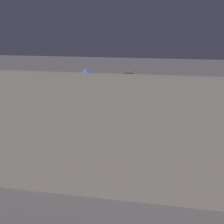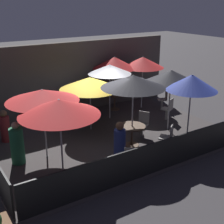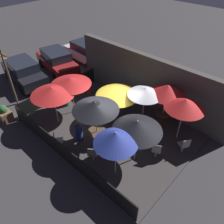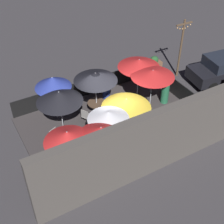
{
  "view_description": "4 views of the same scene",
  "coord_description": "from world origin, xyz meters",
  "px_view_note": "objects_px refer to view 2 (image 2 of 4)",
  "views": [
    {
      "loc": [
        -1.33,
        10.26,
        4.32
      ],
      "look_at": [
        0.76,
        -0.27,
        1.25
      ],
      "focal_mm": 50.0,
      "sensor_mm": 36.0,
      "label": 1
    },
    {
      "loc": [
        -5.49,
        -8.95,
        4.85
      ],
      "look_at": [
        0.08,
        -0.26,
        1.11
      ],
      "focal_mm": 50.0,
      "sensor_mm": 36.0,
      "label": 2
    },
    {
      "loc": [
        6.01,
        -6.23,
        8.11
      ],
      "look_at": [
        -0.08,
        0.33,
        0.95
      ],
      "focal_mm": 35.0,
      "sensor_mm": 36.0,
      "label": 3
    },
    {
      "loc": [
        5.81,
        10.09,
        10.28
      ],
      "look_at": [
        0.14,
        0.13,
        1.06
      ],
      "focal_mm": 50.0,
      "sensor_mm": 36.0,
      "label": 4
    }
  ],
  "objects_px": {
    "patio_umbrella_0": "(133,82)",
    "patio_chair_1": "(168,137)",
    "patron_0": "(120,141)",
    "patio_umbrella_4": "(143,62)",
    "patio_umbrella_7": "(59,107)",
    "patio_umbrella_8": "(171,77)",
    "patio_chair_0": "(168,108)",
    "patron_1": "(5,127)",
    "dining_table_0": "(132,130)",
    "dining_table_1": "(114,98)",
    "patio_umbrella_5": "(192,82)",
    "patio_umbrella_1": "(115,63)",
    "patio_umbrella_2": "(42,95)",
    "patio_umbrella_3": "(110,69)",
    "patio_chair_2": "(143,123)",
    "patio_chair_3": "(164,99)",
    "patio_umbrella_6": "(90,83)",
    "patron_2": "(17,145)",
    "patio_chair_4": "(132,160)"
  },
  "relations": [
    {
      "from": "patio_umbrella_5",
      "to": "patio_umbrella_1",
      "type": "bearing_deg",
      "value": 94.62
    },
    {
      "from": "patio_umbrella_1",
      "to": "patio_umbrella_8",
      "type": "relative_size",
      "value": 1.03
    },
    {
      "from": "patio_umbrella_3",
      "to": "patio_umbrella_5",
      "type": "xyz_separation_m",
      "value": [
        1.1,
        -3.37,
        0.04
      ]
    },
    {
      "from": "dining_table_0",
      "to": "patron_1",
      "type": "relative_size",
      "value": 0.78
    },
    {
      "from": "patio_chair_1",
      "to": "patron_0",
      "type": "relative_size",
      "value": 0.79
    },
    {
      "from": "dining_table_1",
      "to": "dining_table_0",
      "type": "bearing_deg",
      "value": -114.03
    },
    {
      "from": "patio_umbrella_8",
      "to": "dining_table_0",
      "type": "bearing_deg",
      "value": -168.7
    },
    {
      "from": "patio_chair_3",
      "to": "patio_chair_1",
      "type": "bearing_deg",
      "value": 81.42
    },
    {
      "from": "patio_umbrella_4",
      "to": "patio_umbrella_7",
      "type": "distance_m",
      "value": 6.43
    },
    {
      "from": "dining_table_0",
      "to": "patio_umbrella_0",
      "type": "bearing_deg",
      "value": -90.0
    },
    {
      "from": "patio_umbrella_4",
      "to": "patron_0",
      "type": "height_order",
      "value": "patio_umbrella_4"
    },
    {
      "from": "patio_umbrella_2",
      "to": "patio_chair_0",
      "type": "distance_m",
      "value": 5.65
    },
    {
      "from": "patio_umbrella_2",
      "to": "patron_2",
      "type": "xyz_separation_m",
      "value": [
        -0.88,
        0.08,
        -1.44
      ]
    },
    {
      "from": "patio_umbrella_7",
      "to": "patio_chair_4",
      "type": "height_order",
      "value": "patio_umbrella_7"
    },
    {
      "from": "patio_umbrella_8",
      "to": "patio_chair_2",
      "type": "bearing_deg",
      "value": 177.89
    },
    {
      "from": "patio_umbrella_7",
      "to": "patio_chair_4",
      "type": "distance_m",
      "value": 2.49
    },
    {
      "from": "patio_umbrella_0",
      "to": "patio_umbrella_7",
      "type": "distance_m",
      "value": 2.78
    },
    {
      "from": "patio_umbrella_4",
      "to": "patron_0",
      "type": "distance_m",
      "value": 5.21
    },
    {
      "from": "patio_chair_2",
      "to": "patio_chair_3",
      "type": "height_order",
      "value": "patio_chair_3"
    },
    {
      "from": "dining_table_1",
      "to": "patio_chair_0",
      "type": "xyz_separation_m",
      "value": [
        1.14,
        -2.31,
        -0.05
      ]
    },
    {
      "from": "patio_umbrella_6",
      "to": "patio_chair_3",
      "type": "relative_size",
      "value": 2.48
    },
    {
      "from": "dining_table_1",
      "to": "patio_umbrella_3",
      "type": "bearing_deg",
      "value": -133.37
    },
    {
      "from": "patio_umbrella_3",
      "to": "patio_chair_1",
      "type": "relative_size",
      "value": 2.42
    },
    {
      "from": "patio_umbrella_3",
      "to": "patio_chair_2",
      "type": "bearing_deg",
      "value": -89.07
    },
    {
      "from": "patio_chair_4",
      "to": "patio_umbrella_7",
      "type": "bearing_deg",
      "value": 90.7
    },
    {
      "from": "patio_umbrella_0",
      "to": "patio_chair_0",
      "type": "bearing_deg",
      "value": 22.87
    },
    {
      "from": "patio_umbrella_1",
      "to": "patio_umbrella_2",
      "type": "xyz_separation_m",
      "value": [
        -4.29,
        -2.63,
        -0.1
      ]
    },
    {
      "from": "patio_chair_0",
      "to": "patron_1",
      "type": "relative_size",
      "value": 0.81
    },
    {
      "from": "patio_umbrella_6",
      "to": "patio_umbrella_8",
      "type": "distance_m",
      "value": 2.98
    },
    {
      "from": "patio_umbrella_0",
      "to": "patio_umbrella_4",
      "type": "height_order",
      "value": "patio_umbrella_0"
    },
    {
      "from": "patio_umbrella_7",
      "to": "patio_umbrella_8",
      "type": "xyz_separation_m",
      "value": [
        4.75,
        0.79,
        0.06
      ]
    },
    {
      "from": "patio_umbrella_0",
      "to": "patio_umbrella_4",
      "type": "relative_size",
      "value": 1.05
    },
    {
      "from": "patio_umbrella_7",
      "to": "patio_chair_1",
      "type": "height_order",
      "value": "patio_umbrella_7"
    },
    {
      "from": "patio_umbrella_2",
      "to": "patron_0",
      "type": "xyz_separation_m",
      "value": [
        1.94,
        -1.27,
        -1.5
      ]
    },
    {
      "from": "patio_umbrella_3",
      "to": "patio_umbrella_4",
      "type": "xyz_separation_m",
      "value": [
        1.97,
        0.37,
        0.02
      ]
    },
    {
      "from": "patron_0",
      "to": "patio_chair_1",
      "type": "bearing_deg",
      "value": 35.35
    },
    {
      "from": "dining_table_0",
      "to": "patio_chair_3",
      "type": "height_order",
      "value": "patio_chair_3"
    },
    {
      "from": "patio_umbrella_4",
      "to": "patio_chair_0",
      "type": "height_order",
      "value": "patio_umbrella_4"
    },
    {
      "from": "patio_umbrella_1",
      "to": "patron_0",
      "type": "distance_m",
      "value": 4.83
    },
    {
      "from": "patio_umbrella_2",
      "to": "patron_0",
      "type": "distance_m",
      "value": 2.76
    },
    {
      "from": "patio_umbrella_2",
      "to": "patio_umbrella_8",
      "type": "height_order",
      "value": "patio_umbrella_8"
    },
    {
      "from": "patio_chair_3",
      "to": "patron_0",
      "type": "height_order",
      "value": "patron_0"
    },
    {
      "from": "patio_umbrella_7",
      "to": "patio_chair_3",
      "type": "bearing_deg",
      "value": 23.37
    },
    {
      "from": "patio_umbrella_2",
      "to": "patio_chair_0",
      "type": "height_order",
      "value": "patio_umbrella_2"
    },
    {
      "from": "patio_umbrella_6",
      "to": "dining_table_1",
      "type": "distance_m",
      "value": 2.78
    },
    {
      "from": "patio_umbrella_0",
      "to": "patio_chair_1",
      "type": "distance_m",
      "value": 2.12
    },
    {
      "from": "patio_umbrella_6",
      "to": "dining_table_0",
      "type": "distance_m",
      "value": 2.41
    },
    {
      "from": "patio_chair_0",
      "to": "patio_chair_3",
      "type": "relative_size",
      "value": 1.03
    },
    {
      "from": "patio_chair_3",
      "to": "patio_umbrella_1",
      "type": "bearing_deg",
      "value": 0.0
    },
    {
      "from": "dining_table_1",
      "to": "patio_umbrella_8",
      "type": "bearing_deg",
      "value": -81.03
    }
  ]
}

